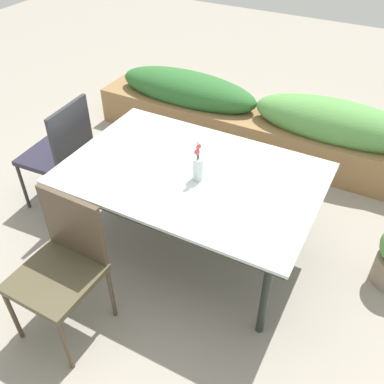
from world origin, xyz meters
The scene contains 6 objects.
ground_plane centered at (0.00, 0.00, 0.00)m, with size 12.00×12.00×0.00m, color gray.
dining_table centered at (0.07, 0.02, 0.68)m, with size 1.68×1.11×0.73m.
chair_end_left centered at (-1.10, 0.03, 0.54)m, with size 0.49×0.49×0.95m.
chair_near_left centered at (-0.31, -0.86, 0.53)m, with size 0.46×0.46×0.93m.
flower_vase centered at (0.13, -0.02, 0.83)m, with size 0.07×0.07×0.30m.
planter_box centered at (-0.03, 1.55, 0.32)m, with size 3.33×0.52×0.70m.
Camera 1 is at (1.13, -1.98, 2.40)m, focal length 39.99 mm.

